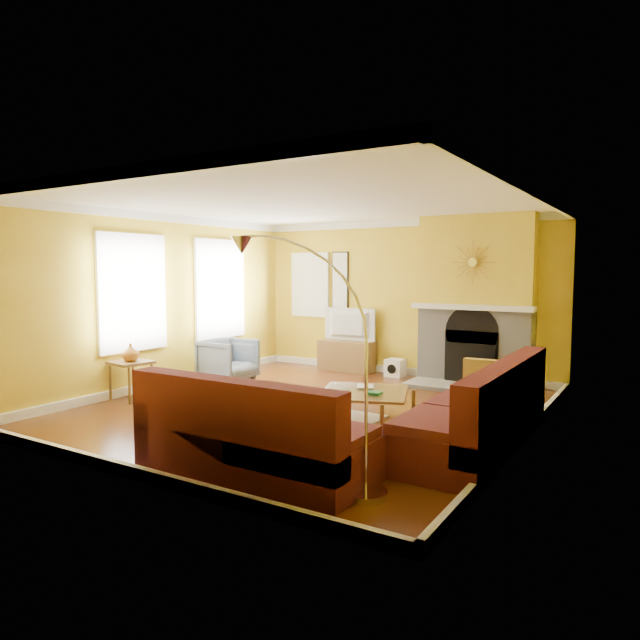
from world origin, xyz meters
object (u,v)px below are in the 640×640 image
Objects in this scene: sectional_sofa at (365,399)px; media_console at (347,356)px; coffee_table at (364,407)px; side_table at (131,380)px; arc_lamp at (305,361)px; armchair at (228,360)px.

sectional_sofa is 3.68× the size of media_console.
sectional_sofa is at bearing -61.76° from coffee_table.
coffee_table is 1.82× the size of side_table.
side_table is at bearing -169.33° from coffee_table.
sectional_sofa is at bearing 0.56° from side_table.
media_console is 5.62m from arc_lamp.
arc_lamp reaches higher than sectional_sofa.
sectional_sofa reaches higher than coffee_table.
sectional_sofa reaches higher than side_table.
sectional_sofa reaches higher than armchair.
media_console reaches higher than coffee_table.
arc_lamp is at bearing -19.67° from side_table.
media_console is 1.82× the size of side_table.
armchair is (-1.16, -1.93, 0.08)m from media_console.
side_table is at bearing 170.83° from armchair.
arc_lamp is at bearing -83.76° from sectional_sofa.
sectional_sofa is 1.74× the size of arc_lamp.
sectional_sofa is at bearing -58.33° from media_console.
media_console is (-2.23, 3.61, -0.17)m from sectional_sofa.
side_table reaches higher than coffee_table.
coffee_table is 1.00× the size of media_console.
coffee_table is 2.23m from arc_lamp.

